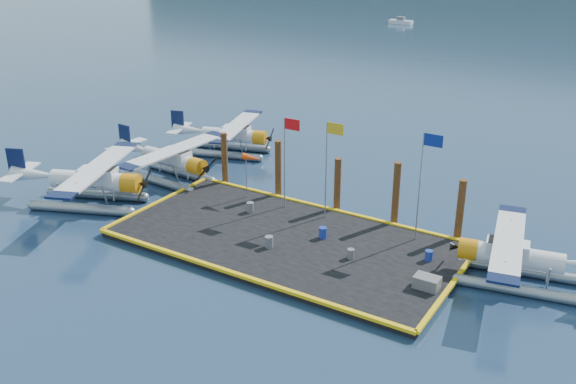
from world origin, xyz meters
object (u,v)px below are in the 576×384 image
object	(u,v)px
drum_4	(429,256)
piling_2	(337,187)
seaplane_c	(232,137)
crate	(427,282)
piling_4	(460,212)
seaplane_d	(514,259)
drum_5	(323,233)
piling_1	(278,171)
piling_3	(396,196)
drum_0	(250,207)
flagpole_blue	(424,171)
drum_3	(269,242)
piling_0	(225,160)
drum_1	(351,254)
flagpole_red	(287,149)
flagpole_yellow	(329,156)
seaplane_b	(172,162)
windsock	(252,159)
seaplane_a	(93,183)

from	to	relation	value
drum_4	piling_2	size ratio (longest dim) A/B	0.16
seaplane_c	drum_4	size ratio (longest dim) A/B	15.82
crate	piling_4	xyz separation A→B (m)	(-0.50, 6.45, 1.28)
seaplane_d	drum_5	world-z (taller)	seaplane_d
seaplane_d	crate	size ratio (longest dim) A/B	7.25
piling_1	piling_3	world-z (taller)	piling_3
drum_0	flagpole_blue	xyz separation A→B (m)	(10.62, 1.87, 3.96)
piling_2	drum_3	bearing A→B (deg)	-95.93
flagpole_blue	piling_0	world-z (taller)	flagpole_blue
seaplane_c	piling_1	bearing A→B (deg)	37.63
crate	piling_3	world-z (taller)	piling_3
crate	drum_3	bearing A→B (deg)	-177.06
drum_3	crate	bearing A→B (deg)	2.94
seaplane_c	piling_4	distance (m)	21.57
seaplane_c	drum_1	world-z (taller)	seaplane_c
drum_3	piling_2	xyz separation A→B (m)	(0.72, 6.92, 1.16)
flagpole_red	piling_0	bearing A→B (deg)	165.54
seaplane_d	flagpole_yellow	xyz separation A→B (m)	(-11.66, 1.45, 3.08)
seaplane_c	piling_0	bearing A→B (deg)	15.55
flagpole_yellow	piling_2	world-z (taller)	flagpole_yellow
seaplane_b	windsock	world-z (taller)	windsock
flagpole_red	piling_1	distance (m)	3.28
drum_0	drum_1	xyz separation A→B (m)	(8.25, -2.19, -0.05)
crate	windsock	xyz separation A→B (m)	(-14.03, 4.85, 2.51)
drum_4	flagpole_yellow	distance (m)	8.54
crate	flagpole_red	xyz separation A→B (m)	(-11.29, 4.85, 3.68)
seaplane_d	flagpole_red	bearing A→B (deg)	73.40
seaplane_b	crate	distance (m)	21.98
drum_0	piling_1	distance (m)	3.73
drum_1	crate	bearing A→B (deg)	-9.69
drum_4	piling_1	distance (m)	12.68
seaplane_b	crate	size ratio (longest dim) A/B	7.64
piling_0	piling_2	world-z (taller)	piling_0
crate	piling_0	distance (m)	18.70
drum_0	drum_1	bearing A→B (deg)	-14.84
flagpole_blue	drum_0	bearing A→B (deg)	-170.03
drum_4	drum_5	distance (m)	6.28
drum_5	piling_1	world-z (taller)	piling_1
flagpole_yellow	piling_0	xyz separation A→B (m)	(-9.20, 1.60, -2.51)
flagpole_yellow	piling_0	size ratio (longest dim) A/B	1.55
windsock	piling_0	bearing A→B (deg)	155.27
drum_0	seaplane_b	bearing A→B (deg)	165.21
flagpole_red	windsock	xyz separation A→B (m)	(-2.73, 0.00, -1.17)
seaplane_a	flagpole_yellow	distance (m)	15.87
seaplane_b	flagpole_yellow	world-z (taller)	flagpole_yellow
crate	flagpole_blue	distance (m)	6.68
seaplane_a	piling_2	xyz separation A→B (m)	(14.30, 7.39, 0.26)
seaplane_a	seaplane_d	distance (m)	26.52
seaplane_a	crate	xyz separation A→B (m)	(22.80, 0.94, -0.92)
drum_0	flagpole_yellow	bearing A→B (deg)	21.98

